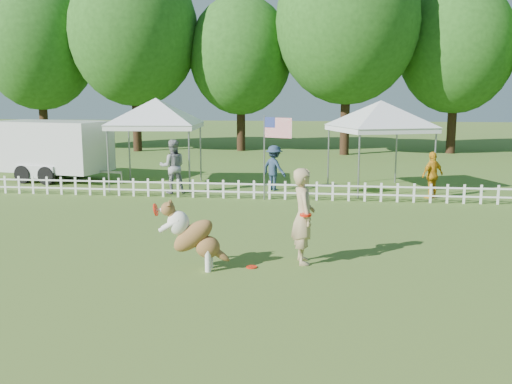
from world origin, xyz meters
The scene contains 17 objects.
ground centered at (0.00, 0.00, 0.00)m, with size 120.00×120.00×0.00m, color #386D22.
picket_fence centered at (0.00, 7.00, 0.30)m, with size 22.00×0.08×0.60m, color white, non-canonical shape.
handler centered at (1.60, 0.19, 0.95)m, with size 0.70×0.46×1.91m, color tan.
dog centered at (-0.44, -0.51, 0.67)m, with size 1.29×0.43×1.33m, color brown, non-canonical shape.
frisbee_on_turf centered at (0.63, -0.26, 0.01)m, with size 0.22×0.22×0.02m, color red.
canopy_tent_left centered at (-4.06, 9.14, 1.56)m, with size 3.02×3.02×3.12m, color white, non-canonical shape.
canopy_tent_right centered at (3.85, 9.28, 1.52)m, with size 2.94×2.94×3.04m, color white, non-canonical shape.
cargo_trailer centered at (-8.55, 10.11, 1.17)m, with size 5.33×2.34×2.34m, color silver, non-canonical shape.
flag_pole centered at (0.09, 6.95, 1.34)m, with size 1.03×0.11×2.67m, color gray, non-canonical shape.
spectator_a centered at (-3.11, 7.75, 0.91)m, with size 0.88×0.69×1.82m, color gray.
spectator_b centered at (0.23, 8.78, 0.78)m, with size 1.01×0.58×1.57m, color #24364D.
spectator_c centered at (5.43, 7.86, 0.75)m, with size 0.88×0.37×1.51m, color orange.
tree_far_left centered at (-15.00, 22.00, 5.50)m, with size 6.60×6.60×11.00m, color #214D16, non-canonical shape.
tree_left centered at (-9.00, 21.50, 6.00)m, with size 7.40×7.40×12.00m, color #214D16, non-canonical shape.
tree_center_left centered at (-3.00, 22.50, 4.90)m, with size 6.00×6.00×9.80m, color #214D16, non-canonical shape.
tree_center_right centered at (3.00, 21.00, 6.30)m, with size 7.60×7.60×12.60m, color #214D16, non-canonical shape.
tree_right centered at (9.00, 22.50, 5.20)m, with size 6.20×6.20×10.40m, color #214D16, non-canonical shape.
Camera 1 is at (2.03, -10.84, 3.34)m, focal length 40.00 mm.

